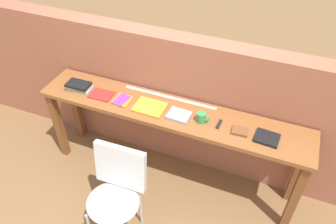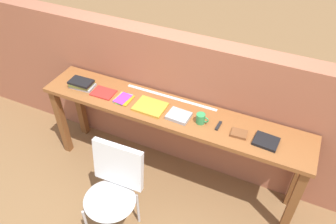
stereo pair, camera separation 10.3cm
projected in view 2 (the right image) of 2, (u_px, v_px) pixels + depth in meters
name	position (u px, v px, depth m)	size (l,w,h in m)	color
ground_plane	(158.00, 195.00, 3.26)	(40.00, 40.00, 0.00)	brown
brick_wall_back	(184.00, 103.00, 3.24)	(6.00, 0.20, 1.43)	#9E5B42
sideboard	(170.00, 122.00, 2.98)	(2.50, 0.44, 0.88)	brown
chair_white_moulded	(113.00, 188.00, 2.69)	(0.46, 0.47, 0.89)	silver
book_stack_leftmost	(82.00, 84.00, 3.14)	(0.24, 0.17, 0.07)	#9E9EA3
magazine_cycling	(103.00, 93.00, 3.08)	(0.21, 0.16, 0.01)	red
pamphlet_pile_colourful	(123.00, 99.00, 3.01)	(0.16, 0.18, 0.01)	green
book_open_centre	(150.00, 107.00, 2.91)	(0.27, 0.22, 0.02)	gold
book_grey_hardcover	(179.00, 116.00, 2.81)	(0.19, 0.16, 0.03)	#9E9EA3
mug	(201.00, 119.00, 2.74)	(0.11, 0.08, 0.09)	#338C4C
multitool_folded	(219.00, 126.00, 2.73)	(0.02, 0.11, 0.02)	black
leather_journal_brown	(239.00, 134.00, 2.65)	(0.13, 0.10, 0.02)	brown
book_repair_rightmost	(266.00, 141.00, 2.59)	(0.19, 0.16, 0.03)	black
ruler_metal_back_edge	(171.00, 97.00, 3.03)	(0.90, 0.03, 0.00)	silver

